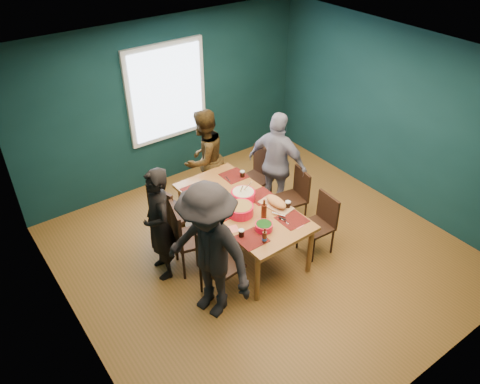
# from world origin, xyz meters

# --- Properties ---
(room) EXTENTS (5.01, 5.01, 2.71)m
(room) POSITION_xyz_m (0.00, 0.27, 1.37)
(room) COLOR brown
(room) RESTS_ON ground
(dining_table) EXTENTS (1.03, 1.99, 0.75)m
(dining_table) POSITION_xyz_m (-0.15, 0.27, 0.68)
(dining_table) COLOR olive
(dining_table) RESTS_ON floor
(chair_left_far) EXTENTS (0.57, 0.57, 1.03)m
(chair_left_far) POSITION_xyz_m (-0.94, 0.88, 0.60)
(chair_left_far) COLOR black
(chair_left_far) RESTS_ON floor
(chair_left_mid) EXTENTS (0.56, 0.56, 1.00)m
(chair_left_mid) POSITION_xyz_m (-0.98, 0.36, 0.58)
(chair_left_mid) COLOR black
(chair_left_mid) RESTS_ON floor
(chair_left_near) EXTENTS (0.48, 0.48, 0.96)m
(chair_left_near) POSITION_xyz_m (-0.95, -0.30, 0.56)
(chair_left_near) COLOR black
(chair_left_near) RESTS_ON floor
(chair_right_far) EXTENTS (0.47, 0.47, 0.93)m
(chair_right_far) POSITION_xyz_m (0.73, 1.02, 0.54)
(chair_right_far) COLOR black
(chair_right_far) RESTS_ON floor
(chair_right_mid) EXTENTS (0.45, 0.45, 0.87)m
(chair_right_mid) POSITION_xyz_m (0.86, 0.30, 0.51)
(chair_right_mid) COLOR black
(chair_right_mid) RESTS_ON floor
(chair_right_near) EXTENTS (0.42, 0.42, 0.87)m
(chair_right_near) POSITION_xyz_m (0.71, -0.39, 0.51)
(chair_right_near) COLOR black
(chair_right_near) RESTS_ON floor
(person_far_left) EXTENTS (0.47, 0.63, 1.57)m
(person_far_left) POSITION_xyz_m (-1.27, 0.49, 0.78)
(person_far_left) COLOR black
(person_far_left) RESTS_ON floor
(person_back) EXTENTS (0.90, 0.79, 1.58)m
(person_back) POSITION_xyz_m (0.04, 1.51, 0.79)
(person_back) COLOR black
(person_back) RESTS_ON floor
(person_right) EXTENTS (0.72, 1.04, 1.64)m
(person_right) POSITION_xyz_m (0.81, 0.68, 0.82)
(person_right) COLOR silver
(person_right) RESTS_ON floor
(person_near_left) EXTENTS (0.98, 1.31, 1.80)m
(person_near_left) POSITION_xyz_m (-1.11, -0.42, 0.90)
(person_near_left) COLOR black
(person_near_left) RESTS_ON floor
(bowl_salad) EXTENTS (0.34, 0.34, 0.14)m
(bowl_salad) POSITION_xyz_m (-0.29, 0.11, 0.82)
(bowl_salad) COLOR red
(bowl_salad) RESTS_ON dining_table
(bowl_dumpling) EXTENTS (0.33, 0.33, 0.30)m
(bowl_dumpling) POSITION_xyz_m (-0.07, 0.35, 0.82)
(bowl_dumpling) COLOR red
(bowl_dumpling) RESTS_ON dining_table
(bowl_herbs) EXTENTS (0.22, 0.22, 0.10)m
(bowl_herbs) POSITION_xyz_m (-0.24, -0.32, 0.80)
(bowl_herbs) COLOR red
(bowl_herbs) RESTS_ON dining_table
(cutting_board) EXTENTS (0.32, 0.58, 0.12)m
(cutting_board) POSITION_xyz_m (0.19, -0.03, 0.80)
(cutting_board) COLOR tan
(cutting_board) RESTS_ON dining_table
(small_bowl) EXTENTS (0.15, 0.15, 0.06)m
(small_bowl) POSITION_xyz_m (-0.43, 0.86, 0.78)
(small_bowl) COLOR black
(small_bowl) RESTS_ON dining_table
(beer_bottle_a) EXTENTS (0.06, 0.06, 0.21)m
(beer_bottle_a) POSITION_xyz_m (-0.38, -0.51, 0.82)
(beer_bottle_a) COLOR #40160B
(beer_bottle_a) RESTS_ON dining_table
(beer_bottle_b) EXTENTS (0.07, 0.07, 0.28)m
(beer_bottle_b) POSITION_xyz_m (-0.09, -0.13, 0.86)
(beer_bottle_b) COLOR #40160B
(beer_bottle_b) RESTS_ON dining_table
(cola_glass_a) EXTENTS (0.07, 0.07, 0.10)m
(cola_glass_a) POSITION_xyz_m (-0.54, -0.26, 0.80)
(cola_glass_a) COLOR black
(cola_glass_a) RESTS_ON dining_table
(cola_glass_b) EXTENTS (0.07, 0.07, 0.10)m
(cola_glass_b) POSITION_xyz_m (0.29, -0.15, 0.80)
(cola_glass_b) COLOR black
(cola_glass_b) RESTS_ON dining_table
(cola_glass_c) EXTENTS (0.07, 0.07, 0.10)m
(cola_glass_c) POSITION_xyz_m (0.26, 0.81, 0.80)
(cola_glass_c) COLOR black
(cola_glass_c) RESTS_ON dining_table
(cola_glass_d) EXTENTS (0.08, 0.08, 0.10)m
(cola_glass_d) POSITION_xyz_m (-0.51, 0.40, 0.80)
(cola_glass_d) COLOR black
(cola_glass_d) RESTS_ON dining_table
(napkin_a) EXTENTS (0.16, 0.16, 0.00)m
(napkin_a) POSITION_xyz_m (0.26, 0.32, 0.75)
(napkin_a) COLOR #E06C5E
(napkin_a) RESTS_ON dining_table
(napkin_b) EXTENTS (0.17, 0.17, 0.00)m
(napkin_b) POSITION_xyz_m (-0.55, -0.09, 0.75)
(napkin_b) COLOR #E06C5E
(napkin_b) RESTS_ON dining_table
(napkin_c) EXTENTS (0.14, 0.14, 0.00)m
(napkin_c) POSITION_xyz_m (0.16, -0.49, 0.75)
(napkin_c) COLOR #E06C5E
(napkin_c) RESTS_ON dining_table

